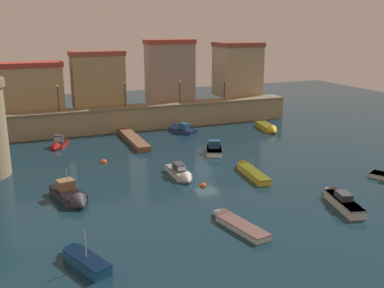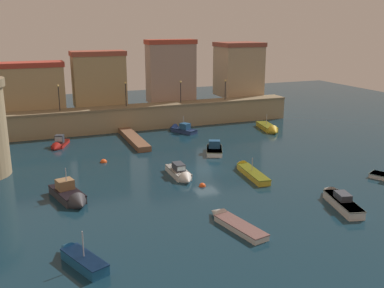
% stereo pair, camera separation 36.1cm
% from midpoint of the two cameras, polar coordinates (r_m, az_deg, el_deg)
% --- Properties ---
extents(ground_plane, '(120.71, 120.71, 0.00)m').
position_cam_midpoint_polar(ground_plane, '(48.51, 2.03, -3.28)').
color(ground_plane, '#112D3D').
extents(quay_wall, '(45.49, 3.37, 3.55)m').
position_cam_midpoint_polar(quay_wall, '(67.80, -5.26, 3.59)').
color(quay_wall, '#9E8966').
rests_on(quay_wall, ground).
extents(old_town_backdrop, '(41.81, 6.13, 9.65)m').
position_cam_midpoint_polar(old_town_backdrop, '(70.94, -4.73, 8.84)').
color(old_town_backdrop, tan).
rests_on(old_town_backdrop, ground).
extents(pier_dock, '(1.70, 11.25, 0.70)m').
position_cam_midpoint_polar(pier_dock, '(60.28, -7.30, 0.65)').
color(pier_dock, brown).
rests_on(pier_dock, ground).
extents(quay_lamp_0, '(0.32, 0.32, 3.65)m').
position_cam_midpoint_polar(quay_lamp_0, '(64.73, -16.56, 6.22)').
color(quay_lamp_0, black).
rests_on(quay_lamp_0, quay_wall).
extents(quay_lamp_1, '(0.32, 0.32, 3.60)m').
position_cam_midpoint_polar(quay_lamp_1, '(66.19, -8.34, 6.85)').
color(quay_lamp_1, black).
rests_on(quay_lamp_1, quay_wall).
extents(quay_lamp_2, '(0.32, 0.32, 3.34)m').
position_cam_midpoint_polar(quay_lamp_2, '(68.65, -1.31, 7.18)').
color(quay_lamp_2, black).
rests_on(quay_lamp_2, quay_wall).
extents(quay_lamp_3, '(0.32, 0.32, 3.19)m').
position_cam_midpoint_polar(quay_lamp_3, '(71.60, 4.43, 7.39)').
color(quay_lamp_3, black).
rests_on(quay_lamp_3, quay_wall).
extents(moored_boat_0, '(1.58, 5.34, 1.76)m').
position_cam_midpoint_polar(moored_boat_0, '(45.83, -1.22, -3.81)').
color(moored_boat_0, white).
rests_on(moored_boat_0, ground).
extents(moored_boat_1, '(2.64, 6.52, 1.32)m').
position_cam_midpoint_polar(moored_boat_1, '(35.75, 5.31, -9.87)').
color(moored_boat_1, silver).
rests_on(moored_boat_1, ground).
extents(moored_boat_2, '(2.94, 6.69, 1.61)m').
position_cam_midpoint_polar(moored_boat_2, '(41.36, 18.53, -6.76)').
color(moored_boat_2, silver).
rests_on(moored_boat_2, ground).
extents(moored_boat_3, '(2.00, 7.33, 2.26)m').
position_cam_midpoint_polar(moored_boat_3, '(47.38, 7.57, -3.43)').
color(moored_boat_3, gold).
rests_on(moored_boat_3, ground).
extents(moored_boat_4, '(3.25, 6.15, 3.39)m').
position_cam_midpoint_polar(moored_boat_4, '(41.33, -15.04, -6.43)').
color(moored_boat_4, '#333338').
rests_on(moored_boat_4, ground).
extents(moored_boat_5, '(3.61, 5.23, 2.10)m').
position_cam_midpoint_polar(moored_boat_5, '(55.28, 3.06, -0.51)').
color(moored_boat_5, white).
rests_on(moored_boat_5, ground).
extents(moored_boat_6, '(2.80, 6.55, 2.67)m').
position_cam_midpoint_polar(moored_boat_6, '(66.74, 10.03, 1.99)').
color(moored_boat_6, gold).
rests_on(moored_boat_6, ground).
extents(moored_boat_7, '(3.10, 5.18, 2.76)m').
position_cam_midpoint_polar(moored_boat_7, '(31.25, -13.95, -13.91)').
color(moored_boat_7, '#195689').
rests_on(moored_boat_7, ground).
extents(moored_boat_8, '(2.93, 4.62, 1.94)m').
position_cam_midpoint_polar(moored_boat_8, '(59.47, -16.53, -0.04)').
color(moored_boat_8, red).
rests_on(moored_boat_8, ground).
extents(moored_boat_10, '(3.68, 4.97, 2.94)m').
position_cam_midpoint_polar(moored_boat_10, '(65.19, -1.36, 1.93)').
color(moored_boat_10, navy).
rests_on(moored_boat_10, ground).
extents(mooring_buoy_0, '(0.77, 0.77, 0.77)m').
position_cam_midpoint_polar(mooring_buoy_0, '(51.91, -11.06, -2.31)').
color(mooring_buoy_0, '#EA4C19').
rests_on(mooring_buoy_0, ground).
extents(mooring_buoy_1, '(0.67, 0.67, 0.67)m').
position_cam_midpoint_polar(mooring_buoy_1, '(43.66, 1.57, -5.43)').
color(mooring_buoy_1, '#EA4C19').
rests_on(mooring_buoy_1, ground).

